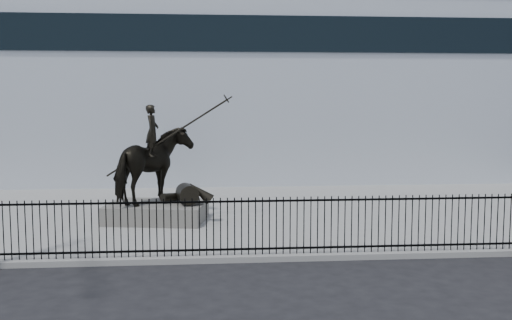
{
  "coord_description": "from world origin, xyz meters",
  "views": [
    {
      "loc": [
        -1.3,
        -13.83,
        4.2
      ],
      "look_at": [
        0.4,
        6.0,
        2.11
      ],
      "focal_mm": 42.0,
      "sensor_mm": 36.0,
      "label": 1
    }
  ],
  "objects": [
    {
      "name": "equestrian_statue",
      "position": [
        -2.84,
        5.73,
        1.96
      ],
      "size": [
        3.96,
        2.79,
        3.4
      ],
      "rotation": [
        0.0,
        0.0,
        -0.17
      ],
      "color": "black",
      "rests_on": "statue_plinth"
    },
    {
      "name": "picket_fence",
      "position": [
        0.0,
        1.25,
        0.9
      ],
      "size": [
        22.1,
        0.1,
        1.5
      ],
      "color": "black",
      "rests_on": "plaza"
    },
    {
      "name": "plaza",
      "position": [
        0.0,
        7.0,
        0.07
      ],
      "size": [
        30.0,
        12.0,
        0.15
      ],
      "primitive_type": "cube",
      "color": "gray",
      "rests_on": "ground"
    },
    {
      "name": "statue_plinth",
      "position": [
        -2.9,
        5.74,
        0.44
      ],
      "size": [
        3.44,
        2.65,
        0.59
      ],
      "primitive_type": "cube",
      "rotation": [
        0.0,
        0.0,
        -0.17
      ],
      "color": "#605C57",
      "rests_on": "plaza"
    },
    {
      "name": "ground",
      "position": [
        0.0,
        0.0,
        0.0
      ],
      "size": [
        120.0,
        120.0,
        0.0
      ],
      "primitive_type": "plane",
      "color": "black",
      "rests_on": "ground"
    },
    {
      "name": "building",
      "position": [
        0.0,
        20.0,
        4.5
      ],
      "size": [
        44.0,
        14.0,
        9.0
      ],
      "primitive_type": "cube",
      "color": "silver",
      "rests_on": "ground"
    }
  ]
}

